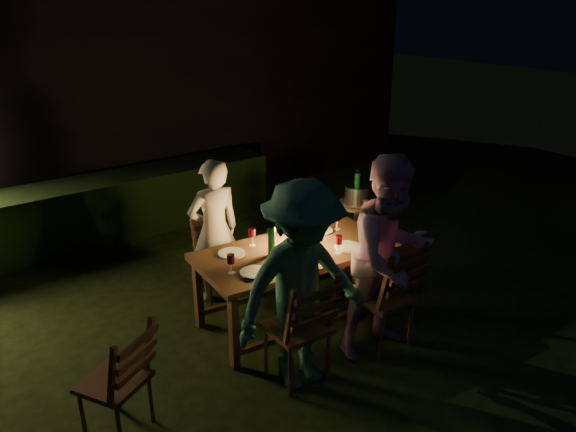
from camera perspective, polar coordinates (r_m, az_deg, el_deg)
garden_envelope at (r=9.80m, az=-19.91°, el=12.16°), size 40.00×40.00×3.20m
dining_table at (r=5.30m, az=0.69°, el=-4.14°), size 1.91×1.07×0.76m
chair_near_left at (r=4.72m, az=1.06°, el=-12.99°), size 0.49×0.52×1.04m
chair_near_right at (r=5.18m, az=9.62°, el=-9.72°), size 0.50×0.53×1.08m
chair_far_left at (r=5.91m, az=-7.06°, el=-5.96°), size 0.45×0.48×0.90m
chair_far_right at (r=6.33m, az=1.15°, el=-3.80°), size 0.42×0.45×0.90m
chair_end at (r=6.15m, az=10.42°, el=-4.63°), size 0.57×0.54×1.02m
chair_spare at (r=4.41m, az=-16.86°, el=-17.36°), size 0.60×0.61×0.96m
person_house_side at (r=5.75m, az=-7.50°, el=-1.49°), size 0.58×0.41×1.51m
person_opp_right at (r=4.87m, az=10.39°, el=-4.17°), size 0.94×0.76×1.81m
person_opp_left at (r=4.39m, az=1.45°, el=-7.27°), size 1.19×0.75×1.75m
lantern at (r=5.27m, az=0.87°, el=-1.53°), size 0.16×0.16×0.35m
plate_far_left at (r=5.20m, az=-5.75°, el=-3.78°), size 0.25×0.25×0.01m
plate_near_left at (r=4.85m, az=-3.44°, el=-5.71°), size 0.25×0.25×0.01m
plate_far_right at (r=5.66m, az=3.35°, el=-1.50°), size 0.25×0.25×0.01m
plate_near_right at (r=5.34m, az=6.05°, el=-3.08°), size 0.25×0.25×0.01m
wineglass_a at (r=5.32m, az=-3.65°, el=-2.16°), size 0.06×0.06×0.18m
wineglass_b at (r=4.83m, az=-5.81°, el=-4.86°), size 0.06×0.06×0.18m
wineglass_c at (r=5.18m, az=5.16°, el=-2.89°), size 0.06×0.06×0.18m
wineglass_d at (r=5.70m, az=5.01°, el=-0.53°), size 0.06×0.06×0.18m
wineglass_e at (r=4.96m, az=1.57°, el=-3.99°), size 0.06×0.06×0.18m
bottle_table at (r=5.10m, az=-1.68°, el=-2.60°), size 0.07×0.07×0.28m
napkin_left at (r=4.95m, az=1.20°, el=-5.07°), size 0.18×0.14×0.01m
napkin_right at (r=5.34m, az=7.42°, el=-3.16°), size 0.18×0.14×0.01m
phone at (r=4.76m, az=-3.72°, el=-6.33°), size 0.14×0.07×0.01m
side_table at (r=6.83m, az=6.99°, el=0.71°), size 0.48×0.48×0.65m
ice_bucket at (r=6.77m, az=7.06°, el=2.19°), size 0.30×0.30×0.22m
bottle_bucket_a at (r=6.69m, az=7.00°, el=2.41°), size 0.07×0.07×0.32m
bottle_bucket_b at (r=6.81m, az=7.15°, el=2.76°), size 0.07×0.07×0.32m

